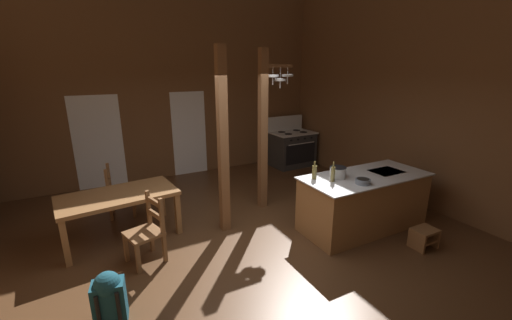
{
  "coord_description": "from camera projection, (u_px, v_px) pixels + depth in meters",
  "views": [
    {
      "loc": [
        -1.85,
        -3.7,
        2.61
      ],
      "look_at": [
        0.51,
        0.68,
        1.15
      ],
      "focal_mm": 22.27,
      "sensor_mm": 36.0,
      "label": 1
    }
  ],
  "objects": [
    {
      "name": "backpack",
      "position": [
        109.0,
        296.0,
        3.31
      ],
      "size": [
        0.35,
        0.34,
        0.6
      ],
      "color": "#194756",
      "rests_on": "ground_plane"
    },
    {
      "name": "ladderback_chair_by_post",
      "position": [
        147.0,
        231.0,
        4.36
      ],
      "size": [
        0.54,
        0.54,
        0.95
      ],
      "color": "brown",
      "rests_on": "ground_plane"
    },
    {
      "name": "stove_range",
      "position": [
        292.0,
        148.0,
        8.66
      ],
      "size": [
        1.16,
        0.85,
        1.32
      ],
      "color": "#2E2E2E",
      "rests_on": "ground_plane"
    },
    {
      "name": "mixing_bowl_on_counter",
      "position": [
        363.0,
        181.0,
        4.77
      ],
      "size": [
        0.22,
        0.22,
        0.08
      ],
      "color": "slate",
      "rests_on": "kitchen_island"
    },
    {
      "name": "ladderback_chair_near_window",
      "position": [
        118.0,
        192.0,
        5.72
      ],
      "size": [
        0.5,
        0.5,
        0.95
      ],
      "color": "brown",
      "rests_on": "ground_plane"
    },
    {
      "name": "stockpot_on_counter",
      "position": [
        338.0,
        172.0,
        5.02
      ],
      "size": [
        0.33,
        0.26,
        0.18
      ],
      "color": "silver",
      "rests_on": "kitchen_island"
    },
    {
      "name": "ground_plane",
      "position": [
        247.0,
        253.0,
        4.72
      ],
      "size": [
        8.23,
        8.6,
        0.1
      ],
      "primitive_type": "cube",
      "color": "#4C301C"
    },
    {
      "name": "glazed_panel_back_right",
      "position": [
        189.0,
        134.0,
        7.87
      ],
      "size": [
        0.84,
        0.01,
        2.05
      ],
      "primitive_type": "cube",
      "color": "white",
      "rests_on": "ground_plane"
    },
    {
      "name": "support_post_center",
      "position": [
        223.0,
        144.0,
        4.93
      ],
      "size": [
        0.14,
        0.14,
        2.94
      ],
      "color": "brown",
      "rests_on": "ground_plane"
    },
    {
      "name": "bottle_short_on_counter",
      "position": [
        314.0,
        172.0,
        4.97
      ],
      "size": [
        0.07,
        0.07,
        0.29
      ],
      "color": "brown",
      "rests_on": "kitchen_island"
    },
    {
      "name": "kitchen_island",
      "position": [
        363.0,
        202.0,
        5.29
      ],
      "size": [
        2.17,
        0.99,
        0.92
      ],
      "color": "olive",
      "rests_on": "ground_plane"
    },
    {
      "name": "step_stool",
      "position": [
        424.0,
        236.0,
        4.75
      ],
      "size": [
        0.37,
        0.29,
        0.3
      ],
      "color": "brown",
      "rests_on": "ground_plane"
    },
    {
      "name": "wall_right",
      "position": [
        431.0,
        85.0,
        5.78
      ],
      "size": [
        0.14,
        8.6,
        4.59
      ],
      "primitive_type": "cube",
      "color": "brown",
      "rests_on": "ground_plane"
    },
    {
      "name": "glazed_door_back_left",
      "position": [
        98.0,
        143.0,
        6.94
      ],
      "size": [
        1.0,
        0.01,
        2.05
      ],
      "primitive_type": "cube",
      "color": "white",
      "rests_on": "ground_plane"
    },
    {
      "name": "wall_back",
      "position": [
        170.0,
        81.0,
        7.41
      ],
      "size": [
        8.23,
        0.14,
        4.59
      ],
      "primitive_type": "cube",
      "color": "brown",
      "rests_on": "ground_plane"
    },
    {
      "name": "dining_table",
      "position": [
        118.0,
        199.0,
        4.9
      ],
      "size": [
        1.79,
        1.07,
        0.74
      ],
      "color": "olive",
      "rests_on": "ground_plane"
    },
    {
      "name": "bottle_tall_on_counter",
      "position": [
        333.0,
        174.0,
        4.84
      ],
      "size": [
        0.06,
        0.06,
        0.31
      ],
      "color": "brown",
      "rests_on": "kitchen_island"
    },
    {
      "name": "support_post_with_pot_rack",
      "position": [
        265.0,
        124.0,
        5.8
      ],
      "size": [
        0.68,
        0.23,
        2.94
      ],
      "color": "brown",
      "rests_on": "ground_plane"
    }
  ]
}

